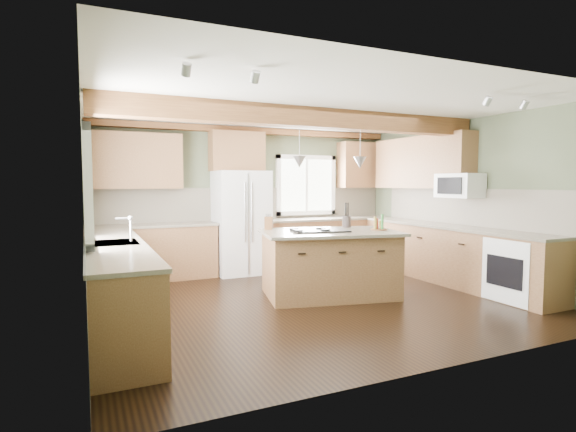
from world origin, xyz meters
name	(u,v)px	position (x,y,z in m)	size (l,w,h in m)	color
floor	(312,299)	(0.00, 0.00, 0.00)	(5.60, 5.60, 0.00)	black
ceiling	(313,107)	(0.00, 0.00, 2.60)	(5.60, 5.60, 0.00)	silver
wall_back	(250,199)	(0.00, 2.50, 1.30)	(5.60, 5.60, 0.00)	#47523A
wall_left	(84,210)	(-2.80, 0.00, 1.30)	(5.00, 5.00, 0.00)	#47523A
wall_right	(467,201)	(2.80, 0.00, 1.30)	(5.00, 5.00, 0.00)	#47523A
ceiling_beam	(309,118)	(0.00, 0.10, 2.47)	(5.55, 0.26, 0.26)	#512C17
soffit_trim	(251,131)	(0.00, 2.40, 2.54)	(5.55, 0.20, 0.10)	#512C17
backsplash_back	(250,204)	(0.00, 2.48, 1.21)	(5.58, 0.03, 0.58)	brown
backsplash_right	(464,207)	(2.78, 0.05, 1.21)	(0.03, 3.70, 0.58)	brown
base_cab_back_left	(153,253)	(-1.79, 2.20, 0.44)	(2.02, 0.60, 0.88)	brown
counter_back_left	(153,225)	(-1.79, 2.20, 0.90)	(2.06, 0.64, 0.04)	#433C31
base_cab_back_right	(328,242)	(1.49, 2.20, 0.44)	(2.62, 0.60, 0.88)	brown
counter_back_right	(328,219)	(1.49, 2.20, 0.90)	(2.66, 0.64, 0.04)	#433C31
base_cab_left	(116,284)	(-2.50, 0.05, 0.44)	(0.60, 3.70, 0.88)	brown
counter_left	(114,244)	(-2.50, 0.05, 0.90)	(0.64, 3.74, 0.04)	#433C31
base_cab_right	(449,255)	(2.50, 0.05, 0.44)	(0.60, 3.70, 0.88)	brown
counter_right	(450,226)	(2.50, 0.05, 0.90)	(0.64, 3.74, 0.04)	#433C31
upper_cab_back_left	(138,161)	(-1.99, 2.33, 1.95)	(1.40, 0.35, 0.90)	brown
upper_cab_over_fridge	(237,152)	(-0.30, 2.33, 2.15)	(0.96, 0.35, 0.70)	brown
upper_cab_right	(421,163)	(2.62, 0.90, 1.95)	(0.35, 2.20, 0.90)	brown
upper_cab_back_corner	(360,165)	(2.30, 2.33, 1.95)	(0.90, 0.35, 0.90)	brown
window_left	(85,187)	(-2.78, 0.05, 1.55)	(0.04, 1.60, 1.05)	white
window_back	(306,185)	(1.15, 2.48, 1.55)	(1.10, 0.04, 1.00)	white
sink	(114,244)	(-2.50, 0.05, 0.91)	(0.50, 0.65, 0.03)	#262628
faucet	(131,230)	(-2.32, 0.05, 1.05)	(0.02, 0.02, 0.28)	#B2B2B7
dishwasher	(126,315)	(-2.49, -1.25, 0.43)	(0.60, 0.60, 0.84)	white
oven	(520,270)	(2.49, -1.25, 0.43)	(0.60, 0.72, 0.84)	white
microwave	(459,186)	(2.58, -0.05, 1.55)	(0.40, 0.70, 0.38)	white
pendant_left	(299,162)	(-0.10, 0.19, 1.88)	(0.18, 0.18, 0.16)	#B2B2B7
pendant_right	(360,163)	(0.76, 0.01, 1.88)	(0.18, 0.18, 0.16)	#B2B2B7
refrigerator	(241,222)	(-0.30, 2.12, 0.90)	(0.90, 0.74, 1.80)	white
island	(329,265)	(0.33, 0.10, 0.44)	(1.76, 1.07, 0.88)	brown
island_top	(330,232)	(0.33, 0.10, 0.90)	(1.88, 1.19, 0.04)	#433C31
cooktop	(320,230)	(0.19, 0.13, 0.93)	(0.76, 0.51, 0.02)	black
knife_block	(269,223)	(-0.38, 0.64, 1.01)	(0.11, 0.08, 0.18)	brown
utensil_crock	(347,222)	(0.82, 0.44, 1.01)	(0.13, 0.13, 0.17)	#443D36
bottle_tray	(379,222)	(1.04, -0.08, 1.03)	(0.23, 0.23, 0.21)	brown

